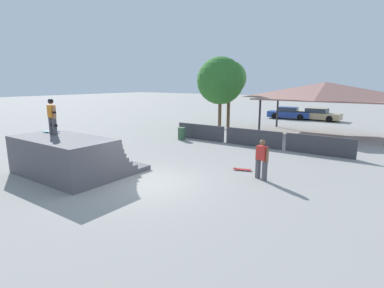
{
  "coord_description": "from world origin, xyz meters",
  "views": [
    {
      "loc": [
        7.91,
        -8.07,
        3.91
      ],
      "look_at": [
        -0.48,
        3.78,
        0.9
      ],
      "focal_mm": 28.0,
      "sensor_mm": 36.0,
      "label": 1
    }
  ],
  "objects_px": {
    "tree_far_back": "(229,79)",
    "parked_car_tan": "(317,115)",
    "skater_on_deck": "(52,114)",
    "skateboard_on_deck": "(52,132)",
    "trash_bin": "(182,134)",
    "tree_beside_pavilion": "(220,81)",
    "skateboard_on_ground": "(242,169)",
    "bystander_walking": "(262,157)",
    "parked_car_blue": "(289,113)"
  },
  "relations": [
    {
      "from": "tree_far_back",
      "to": "parked_car_tan",
      "type": "xyz_separation_m",
      "value": [
        5.27,
        9.68,
        -3.62
      ]
    },
    {
      "from": "skater_on_deck",
      "to": "skateboard_on_deck",
      "type": "relative_size",
      "value": 1.99
    },
    {
      "from": "skater_on_deck",
      "to": "tree_far_back",
      "type": "relative_size",
      "value": 0.28
    },
    {
      "from": "trash_bin",
      "to": "parked_car_tan",
      "type": "xyz_separation_m",
      "value": [
        5.05,
        16.77,
        0.18
      ]
    },
    {
      "from": "skateboard_on_deck",
      "to": "tree_beside_pavilion",
      "type": "bearing_deg",
      "value": 65.33
    },
    {
      "from": "skater_on_deck",
      "to": "skateboard_on_ground",
      "type": "height_order",
      "value": "skater_on_deck"
    },
    {
      "from": "skater_on_deck",
      "to": "tree_far_back",
      "type": "bearing_deg",
      "value": 96.05
    },
    {
      "from": "skateboard_on_ground",
      "to": "trash_bin",
      "type": "xyz_separation_m",
      "value": [
        -6.69,
        4.33,
        0.37
      ]
    },
    {
      "from": "tree_far_back",
      "to": "skateboard_on_deck",
      "type": "bearing_deg",
      "value": -91.53
    },
    {
      "from": "bystander_walking",
      "to": "skateboard_on_ground",
      "type": "bearing_deg",
      "value": -9.47
    },
    {
      "from": "tree_beside_pavilion",
      "to": "trash_bin",
      "type": "bearing_deg",
      "value": -85.08
    },
    {
      "from": "bystander_walking",
      "to": "parked_car_tan",
      "type": "distance_m",
      "value": 21.94
    },
    {
      "from": "parked_car_blue",
      "to": "parked_car_tan",
      "type": "xyz_separation_m",
      "value": [
        2.9,
        0.4,
        0.0
      ]
    },
    {
      "from": "skateboard_on_ground",
      "to": "trash_bin",
      "type": "distance_m",
      "value": 7.97
    },
    {
      "from": "skateboard_on_deck",
      "to": "skateboard_on_ground",
      "type": "height_order",
      "value": "skateboard_on_deck"
    },
    {
      "from": "tree_beside_pavilion",
      "to": "parked_car_blue",
      "type": "distance_m",
      "value": 11.14
    },
    {
      "from": "trash_bin",
      "to": "parked_car_tan",
      "type": "relative_size",
      "value": 0.19
    },
    {
      "from": "skater_on_deck",
      "to": "tree_beside_pavilion",
      "type": "bearing_deg",
      "value": 97.22
    },
    {
      "from": "skater_on_deck",
      "to": "trash_bin",
      "type": "xyz_separation_m",
      "value": [
        0.13,
        9.14,
        -2.12
      ]
    },
    {
      "from": "skater_on_deck",
      "to": "skateboard_on_ground",
      "type": "bearing_deg",
      "value": 40.95
    },
    {
      "from": "skateboard_on_deck",
      "to": "tree_far_back",
      "type": "distance_m",
      "value": 16.21
    },
    {
      "from": "bystander_walking",
      "to": "tree_far_back",
      "type": "relative_size",
      "value": 0.29
    },
    {
      "from": "tree_far_back",
      "to": "parked_car_blue",
      "type": "distance_m",
      "value": 10.25
    },
    {
      "from": "parked_car_tan",
      "to": "trash_bin",
      "type": "bearing_deg",
      "value": -103.37
    },
    {
      "from": "trash_bin",
      "to": "tree_far_back",
      "type": "bearing_deg",
      "value": 91.79
    },
    {
      "from": "tree_far_back",
      "to": "parked_car_tan",
      "type": "height_order",
      "value": "tree_far_back"
    },
    {
      "from": "tree_beside_pavilion",
      "to": "parked_car_blue",
      "type": "relative_size",
      "value": 1.33
    },
    {
      "from": "tree_far_back",
      "to": "skater_on_deck",
      "type": "bearing_deg",
      "value": -89.68
    },
    {
      "from": "tree_far_back",
      "to": "parked_car_blue",
      "type": "xyz_separation_m",
      "value": [
        2.38,
        9.29,
        -3.62
      ]
    },
    {
      "from": "tree_far_back",
      "to": "skateboard_on_ground",
      "type": "bearing_deg",
      "value": -58.79
    },
    {
      "from": "bystander_walking",
      "to": "skateboard_on_ground",
      "type": "xyz_separation_m",
      "value": [
        -1.2,
        0.67,
        -0.86
      ]
    },
    {
      "from": "skateboard_on_deck",
      "to": "trash_bin",
      "type": "bearing_deg",
      "value": 61.64
    },
    {
      "from": "skateboard_on_ground",
      "to": "parked_car_tan",
      "type": "xyz_separation_m",
      "value": [
        -1.64,
        21.09,
        0.54
      ]
    },
    {
      "from": "skater_on_deck",
      "to": "parked_car_tan",
      "type": "xyz_separation_m",
      "value": [
        5.19,
        25.9,
        -1.95
      ]
    },
    {
      "from": "tree_beside_pavilion",
      "to": "tree_far_back",
      "type": "height_order",
      "value": "tree_beside_pavilion"
    },
    {
      "from": "tree_beside_pavilion",
      "to": "parked_car_blue",
      "type": "height_order",
      "value": "tree_beside_pavilion"
    },
    {
      "from": "bystander_walking",
      "to": "parked_car_blue",
      "type": "distance_m",
      "value": 22.12
    },
    {
      "from": "skateboard_on_ground",
      "to": "parked_car_blue",
      "type": "xyz_separation_m",
      "value": [
        -4.53,
        20.69,
        0.54
      ]
    },
    {
      "from": "bystander_walking",
      "to": "parked_car_blue",
      "type": "xyz_separation_m",
      "value": [
        -5.73,
        21.36,
        -0.32
      ]
    },
    {
      "from": "bystander_walking",
      "to": "skateboard_on_ground",
      "type": "distance_m",
      "value": 1.62
    },
    {
      "from": "skateboard_on_ground",
      "to": "tree_far_back",
      "type": "bearing_deg",
      "value": -77.47
    },
    {
      "from": "trash_bin",
      "to": "parked_car_blue",
      "type": "relative_size",
      "value": 0.19
    },
    {
      "from": "skater_on_deck",
      "to": "skateboard_on_deck",
      "type": "distance_m",
      "value": 1.01
    },
    {
      "from": "trash_bin",
      "to": "parked_car_blue",
      "type": "distance_m",
      "value": 16.51
    },
    {
      "from": "tree_beside_pavilion",
      "to": "skateboard_on_deck",
      "type": "bearing_deg",
      "value": -90.47
    },
    {
      "from": "tree_far_back",
      "to": "trash_bin",
      "type": "height_order",
      "value": "tree_far_back"
    },
    {
      "from": "bystander_walking",
      "to": "tree_far_back",
      "type": "xyz_separation_m",
      "value": [
        -8.11,
        12.07,
        3.3
      ]
    },
    {
      "from": "tree_beside_pavilion",
      "to": "trash_bin",
      "type": "xyz_separation_m",
      "value": [
        0.53,
        -6.11,
        -3.6
      ]
    },
    {
      "from": "skateboard_on_ground",
      "to": "parked_car_blue",
      "type": "height_order",
      "value": "parked_car_blue"
    },
    {
      "from": "tree_beside_pavilion",
      "to": "tree_far_back",
      "type": "relative_size",
      "value": 1.05
    }
  ]
}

